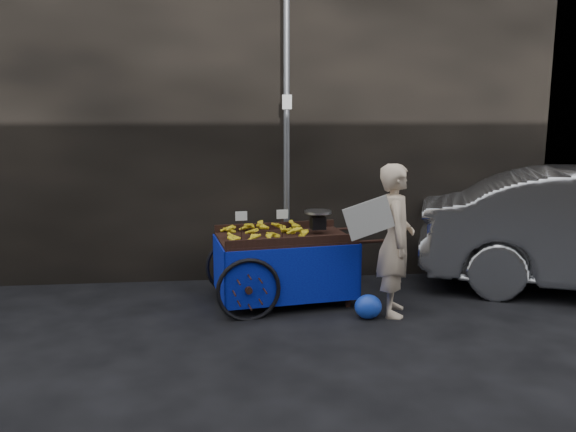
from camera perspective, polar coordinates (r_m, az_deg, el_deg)
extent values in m
plane|color=black|center=(6.34, -1.67, -10.42)|extent=(80.00, 80.00, 0.00)
cube|color=black|center=(8.55, -9.95, 11.82)|extent=(11.00, 2.00, 5.00)
cylinder|color=slate|center=(7.26, -0.14, 8.35)|extent=(0.08, 0.08, 4.00)
cube|color=white|center=(7.21, -0.10, 11.51)|extent=(0.12, 0.02, 0.18)
cube|color=black|center=(6.72, -0.39, -2.34)|extent=(1.68, 1.19, 0.06)
cube|color=black|center=(7.14, -1.28, -1.04)|extent=(1.54, 0.27, 0.10)
cube|color=black|center=(6.27, 0.61, -2.60)|extent=(1.54, 0.27, 0.10)
cube|color=black|center=(6.65, 6.15, -5.98)|extent=(0.06, 0.06, 0.78)
cube|color=black|center=(7.35, 4.03, -4.37)|extent=(0.06, 0.06, 0.78)
cylinder|color=black|center=(6.68, 8.94, -2.54)|extent=(0.49, 0.11, 0.04)
cylinder|color=black|center=(7.38, 6.57, -1.27)|extent=(0.49, 0.11, 0.04)
torus|color=black|center=(6.23, -4.02, -7.53)|extent=(0.73, 0.15, 0.73)
torus|color=black|center=(7.22, -5.53, -5.07)|extent=(0.73, 0.15, 0.73)
cylinder|color=black|center=(6.72, -4.83, -6.21)|extent=(0.21, 1.08, 0.05)
cube|color=#070E91|center=(6.33, 0.70, -6.19)|extent=(1.58, 0.25, 0.66)
cube|color=#070E91|center=(7.26, -1.33, -4.06)|extent=(1.58, 0.25, 0.66)
cube|color=#070E91|center=(6.66, -7.00, -5.45)|extent=(0.17, 1.00, 0.66)
cube|color=#070E91|center=(7.02, 5.87, -4.61)|extent=(0.17, 1.00, 0.66)
cube|color=black|center=(6.84, 3.06, -0.70)|extent=(0.19, 0.16, 0.16)
cylinder|color=silver|center=(6.82, 3.07, 0.42)|extent=(0.37, 0.37, 0.03)
cube|color=white|center=(6.44, -4.77, 0.00)|extent=(0.14, 0.03, 0.11)
cube|color=white|center=(6.54, -0.58, 0.19)|extent=(0.14, 0.03, 0.11)
imported|color=beige|center=(6.39, 10.87, -2.42)|extent=(0.55, 0.70, 1.71)
cube|color=beige|center=(6.05, 8.21, -0.20)|extent=(0.59, 0.03, 0.50)
ellipsoid|color=#193BBC|center=(6.37, 8.15, -9.11)|extent=(0.31, 0.24, 0.27)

